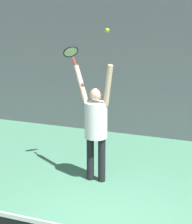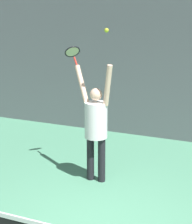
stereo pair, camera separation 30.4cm
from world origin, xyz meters
TOP-DOWN VIEW (x-y plane):
  - back_wall at (0.00, 4.69)m, footprint 18.00×0.10m
  - tennis_player at (-0.75, 1.86)m, footprint 0.88×0.50m
  - tennis_racket at (-1.38, 2.25)m, footprint 0.37×0.36m
  - tennis_ball at (-0.50, 1.72)m, footprint 0.07×0.07m

SIDE VIEW (x-z plane):
  - tennis_player at x=-0.75m, z-range 0.01..2.10m
  - tennis_racket at x=-1.38m, z-range 2.02..2.37m
  - back_wall at x=0.00m, z-range 0.00..5.00m
  - tennis_ball at x=-0.50m, z-range 2.60..2.67m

